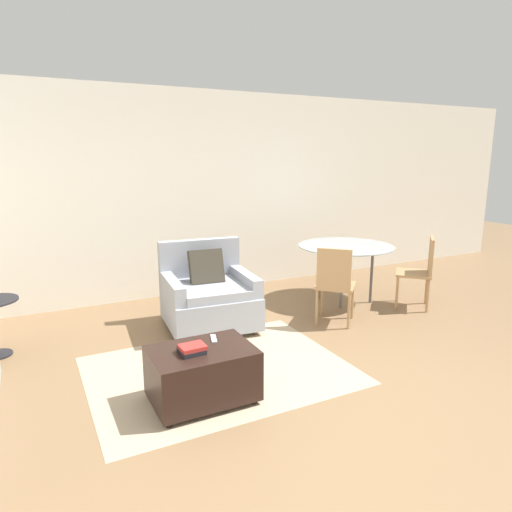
{
  "coord_description": "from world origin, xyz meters",
  "views": [
    {
      "loc": [
        -2.11,
        -2.69,
        1.88
      ],
      "look_at": [
        0.24,
        1.91,
        0.75
      ],
      "focal_mm": 32.0,
      "sensor_mm": 36.0,
      "label": 1
    }
  ],
  "objects_px": {
    "armchair": "(209,296)",
    "dining_table": "(346,251)",
    "dining_chair_near_left": "(335,280)",
    "ottoman": "(202,373)",
    "book_stack": "(192,349)",
    "tv_remote_primary": "(214,339)",
    "dining_chair_near_right": "(421,268)"
  },
  "relations": [
    {
      "from": "armchair",
      "to": "dining_table",
      "type": "height_order",
      "value": "armchair"
    },
    {
      "from": "armchair",
      "to": "tv_remote_primary",
      "type": "distance_m",
      "value": 1.42
    },
    {
      "from": "dining_chair_near_left",
      "to": "dining_chair_near_right",
      "type": "height_order",
      "value": "same"
    },
    {
      "from": "dining_chair_near_right",
      "to": "ottoman",
      "type": "bearing_deg",
      "value": -164.64
    },
    {
      "from": "book_stack",
      "to": "dining_table",
      "type": "height_order",
      "value": "dining_table"
    },
    {
      "from": "tv_remote_primary",
      "to": "dining_chair_near_left",
      "type": "xyz_separation_m",
      "value": [
        1.76,
        0.75,
        0.08
      ]
    },
    {
      "from": "tv_remote_primary",
      "to": "dining_chair_near_right",
      "type": "distance_m",
      "value": 3.19
    },
    {
      "from": "armchair",
      "to": "dining_chair_near_right",
      "type": "height_order",
      "value": "armchair"
    },
    {
      "from": "armchair",
      "to": "ottoman",
      "type": "distance_m",
      "value": 1.61
    },
    {
      "from": "ottoman",
      "to": "dining_chair_near_right",
      "type": "bearing_deg",
      "value": 15.36
    },
    {
      "from": "ottoman",
      "to": "tv_remote_primary",
      "type": "relative_size",
      "value": 4.72
    },
    {
      "from": "armchair",
      "to": "ottoman",
      "type": "xyz_separation_m",
      "value": [
        -0.63,
        -1.48,
        -0.12
      ]
    },
    {
      "from": "dining_chair_near_left",
      "to": "armchair",
      "type": "bearing_deg",
      "value": 155.5
    },
    {
      "from": "ottoman",
      "to": "tv_remote_primary",
      "type": "bearing_deg",
      "value": 42.03
    },
    {
      "from": "ottoman",
      "to": "book_stack",
      "type": "distance_m",
      "value": 0.25
    },
    {
      "from": "dining_chair_near_left",
      "to": "dining_chair_near_right",
      "type": "bearing_deg",
      "value": 0.0
    },
    {
      "from": "armchair",
      "to": "book_stack",
      "type": "height_order",
      "value": "armchair"
    },
    {
      "from": "armchair",
      "to": "book_stack",
      "type": "distance_m",
      "value": 1.68
    },
    {
      "from": "armchair",
      "to": "dining_chair_near_right",
      "type": "distance_m",
      "value": 2.69
    },
    {
      "from": "armchair",
      "to": "dining_table",
      "type": "bearing_deg",
      "value": 2.28
    },
    {
      "from": "dining_table",
      "to": "armchair",
      "type": "bearing_deg",
      "value": -177.72
    },
    {
      "from": "dining_table",
      "to": "book_stack",
      "type": "bearing_deg",
      "value": -149.24
    },
    {
      "from": "ottoman",
      "to": "dining_table",
      "type": "height_order",
      "value": "dining_table"
    },
    {
      "from": "tv_remote_primary",
      "to": "dining_chair_near_left",
      "type": "relative_size",
      "value": 0.19
    },
    {
      "from": "dining_chair_near_left",
      "to": "tv_remote_primary",
      "type": "bearing_deg",
      "value": -156.9
    },
    {
      "from": "book_stack",
      "to": "tv_remote_primary",
      "type": "height_order",
      "value": "book_stack"
    },
    {
      "from": "armchair",
      "to": "tv_remote_primary",
      "type": "relative_size",
      "value": 6.14
    },
    {
      "from": "armchair",
      "to": "ottoman",
      "type": "height_order",
      "value": "armchair"
    },
    {
      "from": "dining_chair_near_left",
      "to": "dining_chair_near_right",
      "type": "distance_m",
      "value": 1.33
    },
    {
      "from": "armchair",
      "to": "tv_remote_primary",
      "type": "height_order",
      "value": "armchair"
    },
    {
      "from": "tv_remote_primary",
      "to": "dining_chair_near_right",
      "type": "bearing_deg",
      "value": 13.66
    },
    {
      "from": "dining_table",
      "to": "dining_chair_near_right",
      "type": "relative_size",
      "value": 1.38
    }
  ]
}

